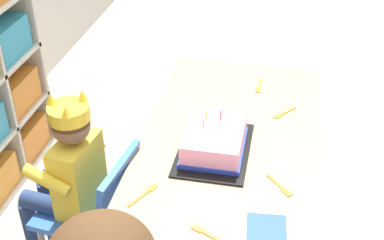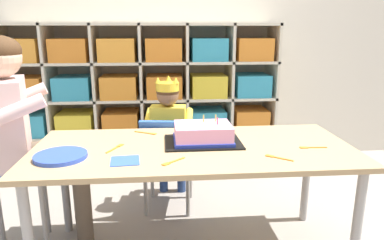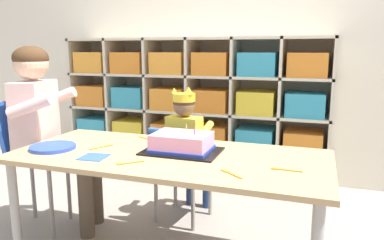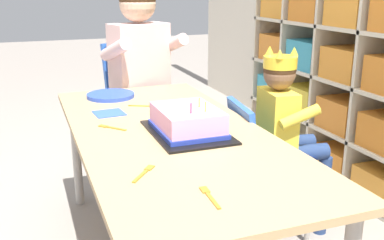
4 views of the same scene
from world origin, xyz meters
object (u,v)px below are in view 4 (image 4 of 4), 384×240
at_px(fork_scattered_mid_table, 209,196).
at_px(fork_near_cake_tray, 145,106).
at_px(fork_at_table_front_edge, 144,172).
at_px(fork_near_child_seat, 206,109).
at_px(classroom_chair_blue, 262,156).
at_px(adult_helper_seated, 146,65).
at_px(fork_by_napkin, 111,127).
at_px(activity_table, 169,144).
at_px(child_with_crown, 287,121).
at_px(paper_plate_stack, 111,95).
at_px(classroom_chair_adult_side, 136,97).
at_px(birthday_cake_on_tray, 187,122).

xyz_separation_m(fork_scattered_mid_table, fork_near_cake_tray, (-0.91, 0.07, 0.00)).
relative_size(fork_near_cake_tray, fork_at_table_front_edge, 1.16).
bearing_deg(fork_at_table_front_edge, fork_near_child_seat, -177.07).
height_order(classroom_chair_blue, adult_helper_seated, adult_helper_seated).
xyz_separation_m(fork_scattered_mid_table, fork_by_napkin, (-0.65, -0.13, 0.00)).
height_order(activity_table, fork_scattered_mid_table, fork_scattered_mid_table).
distance_m(child_with_crown, fork_by_napkin, 0.76).
xyz_separation_m(paper_plate_stack, fork_near_child_seat, (0.35, 0.34, -0.01)).
bearing_deg(child_with_crown, classroom_chair_adult_side, 37.09).
distance_m(fork_near_cake_tray, fork_at_table_front_edge, 0.73).
distance_m(child_with_crown, fork_scattered_mid_table, 0.90).
bearing_deg(paper_plate_stack, child_with_crown, 54.40).
distance_m(activity_table, classroom_chair_adult_side, 0.93).
relative_size(classroom_chair_blue, paper_plate_stack, 2.75).
distance_m(classroom_chair_adult_side, fork_near_child_seat, 0.71).
height_order(birthday_cake_on_tray, fork_by_napkin, birthday_cake_on_tray).
bearing_deg(paper_plate_stack, fork_at_table_front_edge, -4.82).
xyz_separation_m(child_with_crown, fork_scattered_mid_table, (0.65, -0.63, 0.05)).
bearing_deg(adult_helper_seated, fork_near_child_seat, -95.48).
bearing_deg(adult_helper_seated, fork_at_table_front_edge, -121.05).
distance_m(fork_scattered_mid_table, fork_by_napkin, 0.66).
xyz_separation_m(classroom_chair_adult_side, fork_near_child_seat, (0.69, 0.14, 0.10)).
distance_m(fork_near_cake_tray, fork_near_child_seat, 0.27).
bearing_deg(adult_helper_seated, birthday_cake_on_tray, -111.01).
bearing_deg(fork_by_napkin, fork_near_child_seat, 64.50).
bearing_deg(adult_helper_seated, classroom_chair_adult_side, 90.00).
relative_size(adult_helper_seated, fork_near_child_seat, 9.00).
bearing_deg(classroom_chair_blue, activity_table, 111.67).
xyz_separation_m(activity_table, fork_near_cake_tray, (-0.36, 0.00, 0.06)).
bearing_deg(fork_near_cake_tray, fork_by_napkin, 77.97).
height_order(fork_scattered_mid_table, fork_by_napkin, same).
distance_m(child_with_crown, fork_near_cake_tray, 0.62).
xyz_separation_m(activity_table, fork_near_child_seat, (-0.23, 0.24, 0.06)).
height_order(adult_helper_seated, birthday_cake_on_tray, adult_helper_seated).
xyz_separation_m(adult_helper_seated, fork_scattered_mid_table, (1.35, -0.20, -0.10)).
height_order(classroom_chair_adult_side, paper_plate_stack, classroom_chair_adult_side).
bearing_deg(fork_near_child_seat, fork_scattered_mid_table, -173.15).
height_order(activity_table, birthday_cake_on_tray, birthday_cake_on_tray).
distance_m(child_with_crown, adult_helper_seated, 0.84).
height_order(child_with_crown, fork_scattered_mid_table, child_with_crown).
relative_size(child_with_crown, fork_near_cake_tray, 6.83).
bearing_deg(adult_helper_seated, fork_near_cake_tray, -121.40).
relative_size(adult_helper_seated, fork_at_table_front_edge, 10.28).
xyz_separation_m(birthday_cake_on_tray, fork_at_table_front_edge, (0.29, -0.23, -0.04)).
distance_m(classroom_chair_blue, fork_scattered_mid_table, 0.87).
distance_m(classroom_chair_adult_side, fork_near_cake_tray, 0.57).
relative_size(classroom_chair_blue, fork_near_child_seat, 5.07).
height_order(activity_table, fork_at_table_front_edge, fork_at_table_front_edge).
relative_size(classroom_chair_adult_side, fork_at_table_front_edge, 7.37).
bearing_deg(fork_near_cake_tray, fork_scattered_mid_table, 111.34).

